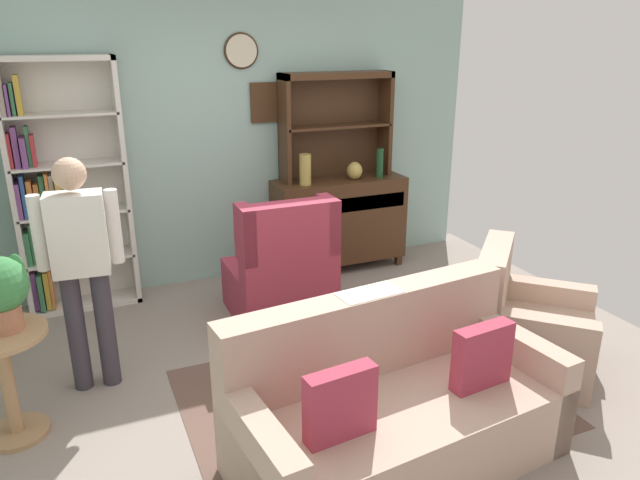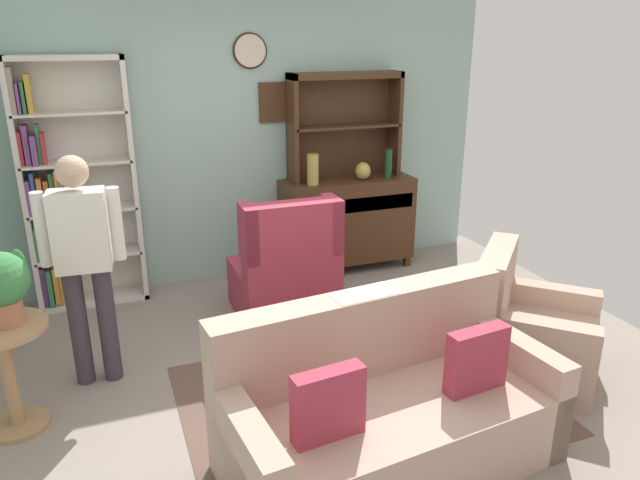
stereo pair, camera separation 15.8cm
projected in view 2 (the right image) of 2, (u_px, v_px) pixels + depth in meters
The scene contains 17 objects.
ground_plane at pixel (317, 382), 4.06m from camera, with size 5.40×4.60×0.02m, color gray.
wall_back at pixel (236, 131), 5.48m from camera, with size 5.00×0.09×2.80m.
area_rug at pixel (362, 398), 3.86m from camera, with size 2.28×1.67×0.01m, color brown.
bookshelf at pixel (70, 191), 4.95m from camera, with size 0.90×0.30×2.10m.
sideboard at pixel (347, 220), 5.88m from camera, with size 1.30×0.45×0.92m.
sideboard_hutch at pixel (344, 111), 5.63m from camera, with size 1.10×0.26×1.00m.
vase_tall at pixel (313, 169), 5.49m from camera, with size 0.11×0.11×0.29m, color tan.
vase_round at pixel (363, 171), 5.70m from camera, with size 0.15×0.15×0.17m, color tan.
bottle_wine at pixel (388, 164), 5.75m from camera, with size 0.07×0.07×0.28m, color #194223.
couch_floral at pixel (386, 411), 3.23m from camera, with size 1.88×1.03×0.90m.
armchair_floral at pixel (529, 334), 4.09m from camera, with size 1.08×1.08×0.88m.
wingback_chair at pixel (286, 274), 4.87m from camera, with size 0.78×0.80×1.05m.
plant_stand at pixel (7, 366), 3.46m from camera, with size 0.52×0.52×0.68m.
potted_plant_large at pixel (1, 283), 3.33m from camera, with size 0.31×0.31×0.43m.
person_reading at pixel (84, 256), 3.79m from camera, with size 0.53×0.23×1.56m.
coffee_table at pixel (318, 333), 3.97m from camera, with size 0.80×0.50×0.42m.
book_stack at pixel (307, 321), 3.94m from camera, with size 0.18×0.12×0.05m.
Camera 2 is at (-1.23, -3.29, 2.25)m, focal length 33.24 mm.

